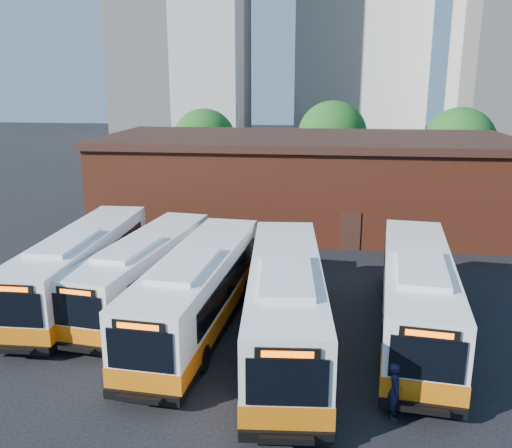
# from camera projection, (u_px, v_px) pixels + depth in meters

# --- Properties ---
(ground) EXTENTS (220.00, 220.00, 0.00)m
(ground) POSITION_uv_depth(u_px,v_px,m) (285.00, 359.00, 20.44)
(ground) COLOR black
(bus_farwest) EXTENTS (2.81, 12.51, 3.39)m
(bus_farwest) POSITION_uv_depth(u_px,v_px,m) (82.00, 268.00, 25.68)
(bus_farwest) COLOR white
(bus_farwest) RESTS_ON ground
(bus_west) EXTENTS (3.82, 11.83, 3.18)m
(bus_west) POSITION_uv_depth(u_px,v_px,m) (145.00, 273.00, 25.34)
(bus_west) COLOR white
(bus_west) RESTS_ON ground
(bus_midwest) EXTENTS (3.53, 12.77, 3.44)m
(bus_midwest) POSITION_uv_depth(u_px,v_px,m) (198.00, 293.00, 22.62)
(bus_midwest) COLOR white
(bus_midwest) RESTS_ON ground
(bus_mideast) EXTENTS (3.72, 13.37, 3.60)m
(bus_mideast) POSITION_uv_depth(u_px,v_px,m) (285.00, 307.00, 21.07)
(bus_mideast) COLOR white
(bus_mideast) RESTS_ON ground
(bus_east) EXTENTS (4.01, 12.97, 3.48)m
(bus_east) POSITION_uv_depth(u_px,v_px,m) (416.00, 298.00, 22.07)
(bus_east) COLOR white
(bus_east) RESTS_ON ground
(transit_worker) EXTENTS (0.47, 0.70, 1.86)m
(transit_worker) POSITION_uv_depth(u_px,v_px,m) (395.00, 390.00, 16.70)
(transit_worker) COLOR #131436
(transit_worker) RESTS_ON ground
(depot_building) EXTENTS (28.60, 12.60, 6.40)m
(depot_building) POSITION_uv_depth(u_px,v_px,m) (306.00, 180.00, 38.78)
(depot_building) COLOR maroon
(depot_building) RESTS_ON ground
(tree_west) EXTENTS (6.00, 6.00, 7.65)m
(tree_west) POSITION_uv_depth(u_px,v_px,m) (204.00, 141.00, 51.12)
(tree_west) COLOR #382314
(tree_west) RESTS_ON ground
(tree_mid) EXTENTS (6.56, 6.56, 8.36)m
(tree_mid) POSITION_uv_depth(u_px,v_px,m) (332.00, 136.00, 51.50)
(tree_mid) COLOR #382314
(tree_mid) RESTS_ON ground
(tree_east) EXTENTS (6.24, 6.24, 7.96)m
(tree_east) POSITION_uv_depth(u_px,v_px,m) (459.00, 143.00, 47.38)
(tree_east) COLOR #382314
(tree_east) RESTS_ON ground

